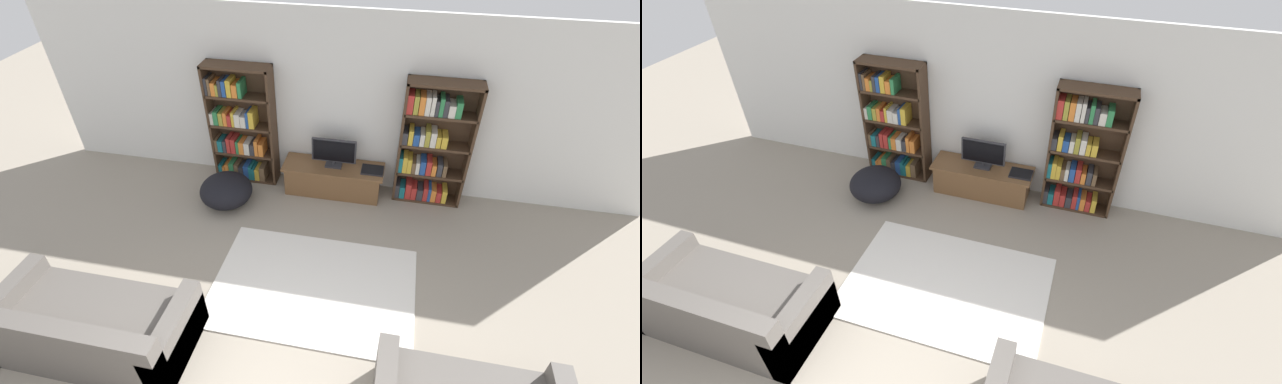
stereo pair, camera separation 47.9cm
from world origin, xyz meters
TOP-DOWN VIEW (x-y plane):
  - wall_back at (0.00, 4.23)m, footprint 8.80×0.06m
  - bookshelf_left at (-1.40, 4.05)m, footprint 0.96×0.30m
  - bookshelf_right at (1.34, 4.05)m, footprint 0.96×0.30m
  - tv_stand at (0.02, 3.93)m, footprint 1.48×0.49m
  - television at (0.02, 3.94)m, footprint 0.64×0.16m
  - laptop at (0.59, 3.92)m, footprint 0.32×0.25m
  - area_rug at (0.11, 2.06)m, footprint 2.38×1.62m
  - couch_left_sectional at (-1.92, 0.88)m, footprint 1.98×0.97m
  - beanbag_ottoman at (-1.45, 3.36)m, footprint 0.76×0.76m

SIDE VIEW (x-z plane):
  - area_rug at x=0.11m, z-range 0.00..0.02m
  - beanbag_ottoman at x=-1.45m, z-range 0.00..0.44m
  - tv_stand at x=0.02m, z-range 0.00..0.46m
  - couch_left_sectional at x=-1.92m, z-range -0.13..0.70m
  - laptop at x=0.59m, z-range 0.46..0.49m
  - television at x=0.02m, z-range 0.47..0.91m
  - bookshelf_left at x=-1.40m, z-range -0.07..1.77m
  - bookshelf_right at x=1.34m, z-range -0.04..1.80m
  - wall_back at x=0.00m, z-range 0.00..2.60m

